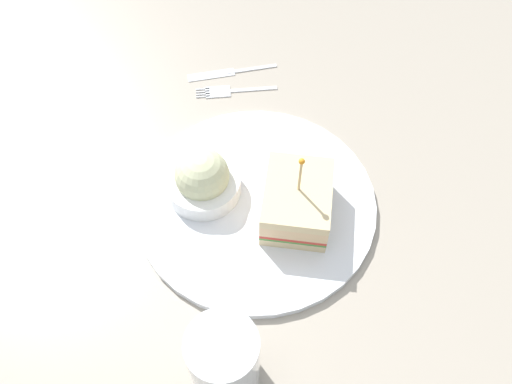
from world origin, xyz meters
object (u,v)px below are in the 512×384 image
Objects in this scene: plate at (256,203)px; knife at (227,72)px; sandwich_half_center at (297,201)px; coleslaw_bowl at (203,179)px; drink_glass at (224,363)px; fork at (227,91)px.

plate is 2.25× the size of knife.
sandwich_half_center is 11.89cm from coleslaw_bowl.
sandwich_half_center reaches higher than plate.
knife is (-4.19, 44.12, -4.34)cm from drink_glass.
sandwich_half_center reaches higher than drink_glass.
plate is 7.35cm from coleslaw_bowl.
coleslaw_bowl is at bearing -91.90° from knife.
drink_glass is at bearing -84.69° from fork.
sandwich_half_center reaches higher than fork.
drink_glass reaches higher than knife.
plate is at bearing 163.49° from sandwich_half_center.
plate is at bearing -75.63° from knife.
drink_glass is 0.87× the size of fork.
knife is at bearing 96.61° from fork.
coleslaw_bowl is 0.90× the size of drink_glass.
sandwich_half_center is (4.97, -1.47, 3.19)cm from plate.
plate is 21.56cm from drink_glass.
sandwich_half_center is 0.83× the size of knife.
coleslaw_bowl reaches higher than plate.
fork is (1.16, 18.08, -3.30)cm from coleslaw_bowl.
coleslaw_bowl is (-11.59, 2.62, -0.22)cm from sandwich_half_center.
drink_glass is 40.75cm from fork.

